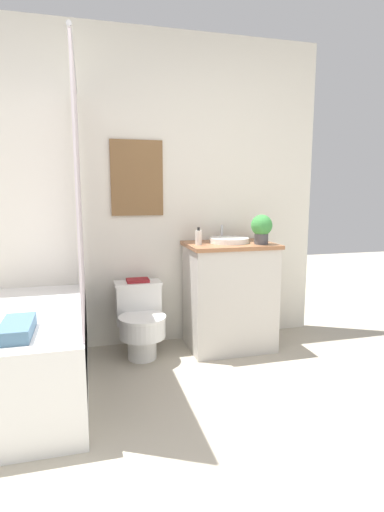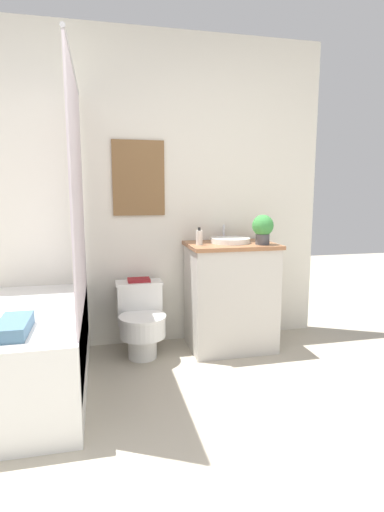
{
  "view_description": "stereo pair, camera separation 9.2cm",
  "coord_description": "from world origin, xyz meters",
  "px_view_note": "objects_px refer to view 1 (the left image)",
  "views": [
    {
      "loc": [
        -0.37,
        -1.07,
        1.26
      ],
      "look_at": [
        0.36,
        1.7,
        0.8
      ],
      "focal_mm": 28.0,
      "sensor_mm": 36.0,
      "label": 1
    },
    {
      "loc": [
        -0.28,
        -1.1,
        1.26
      ],
      "look_at": [
        0.36,
        1.7,
        0.8
      ],
      "focal_mm": 28.0,
      "sensor_mm": 36.0,
      "label": 2
    }
  ],
  "objects_px": {
    "potted_plant": "(262,228)",
    "book_on_tank": "(138,280)",
    "toilet": "(141,319)",
    "soap_bottle": "(199,237)",
    "sink": "(229,240)"
  },
  "relations": [
    {
      "from": "soap_bottle",
      "to": "book_on_tank",
      "type": "distance_m",
      "value": 0.59
    },
    {
      "from": "potted_plant",
      "to": "soap_bottle",
      "type": "bearing_deg",
      "value": 170.17
    },
    {
      "from": "toilet",
      "to": "book_on_tank",
      "type": "height_order",
      "value": "book_on_tank"
    },
    {
      "from": "potted_plant",
      "to": "book_on_tank",
      "type": "relative_size",
      "value": 1.32
    },
    {
      "from": "potted_plant",
      "to": "book_on_tank",
      "type": "xyz_separation_m",
      "value": [
        -0.93,
        0.25,
        -0.42
      ]
    },
    {
      "from": "soap_bottle",
      "to": "book_on_tank",
      "type": "relative_size",
      "value": 0.78
    },
    {
      "from": "toilet",
      "to": "soap_bottle",
      "type": "distance_m",
      "value": 0.77
    },
    {
      "from": "sink",
      "to": "potted_plant",
      "type": "height_order",
      "value": "potted_plant"
    },
    {
      "from": "toilet",
      "to": "book_on_tank",
      "type": "relative_size",
      "value": 3.21
    },
    {
      "from": "book_on_tank",
      "to": "potted_plant",
      "type": "bearing_deg",
      "value": -15.22
    },
    {
      "from": "sink",
      "to": "book_on_tank",
      "type": "relative_size",
      "value": 2.0
    },
    {
      "from": "book_on_tank",
      "to": "soap_bottle",
      "type": "bearing_deg",
      "value": -20.71
    },
    {
      "from": "sink",
      "to": "book_on_tank",
      "type": "xyz_separation_m",
      "value": [
        -0.72,
        0.11,
        -0.31
      ]
    },
    {
      "from": "soap_bottle",
      "to": "potted_plant",
      "type": "distance_m",
      "value": 0.49
    },
    {
      "from": "toilet",
      "to": "book_on_tank",
      "type": "distance_m",
      "value": 0.31
    }
  ]
}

